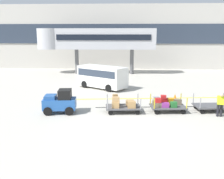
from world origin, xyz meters
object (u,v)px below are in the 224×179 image
at_px(baggage_cart_middle, 166,104).
at_px(shuttle_van, 102,75).
at_px(baggage_handler, 220,104).
at_px(baggage_tug, 60,102).
at_px(safety_cone_far, 175,97).
at_px(baggage_cart_tail, 212,106).
at_px(baggage_cart_lead, 123,105).

height_order(baggage_cart_middle, shuttle_van, shuttle_van).
bearing_deg(baggage_handler, shuttle_van, 134.13).
height_order(baggage_tug, safety_cone_far, baggage_tug).
distance_m(baggage_tug, baggage_handler, 10.22).
relative_size(baggage_cart_tail, baggage_handler, 1.95).
xyz_separation_m(baggage_cart_middle, safety_cone_far, (1.15, 2.92, -0.25)).
bearing_deg(baggage_cart_lead, safety_cone_far, 38.44).
bearing_deg(baggage_handler, safety_cone_far, 117.53).
bearing_deg(baggage_tug, baggage_cart_middle, 5.54).
bearing_deg(baggage_cart_middle, baggage_handler, -17.36).
bearing_deg(safety_cone_far, baggage_cart_middle, -111.45).
relative_size(baggage_cart_tail, shuttle_van, 0.61).
xyz_separation_m(baggage_cart_middle, shuttle_van, (-4.95, 7.39, 0.71)).
relative_size(baggage_cart_middle, shuttle_van, 0.61).
relative_size(baggage_cart_middle, safety_cone_far, 5.55).
xyz_separation_m(baggage_cart_lead, shuttle_van, (-2.02, 7.71, 0.71)).
xyz_separation_m(baggage_cart_lead, baggage_cart_middle, (2.93, 0.32, 0.00)).
relative_size(baggage_tug, baggage_cart_lead, 0.72).
bearing_deg(baggage_cart_middle, safety_cone_far, 68.55).
distance_m(shuttle_van, safety_cone_far, 7.63).
height_order(baggage_cart_lead, baggage_cart_middle, baggage_cart_lead).
relative_size(baggage_cart_lead, baggage_cart_tail, 1.00).
height_order(baggage_tug, baggage_cart_middle, baggage_tug).
distance_m(baggage_cart_tail, shuttle_van, 10.81).
height_order(baggage_tug, baggage_cart_tail, baggage_tug).
relative_size(baggage_handler, safety_cone_far, 2.84).
bearing_deg(safety_cone_far, shuttle_van, 143.71).
xyz_separation_m(baggage_handler, shuttle_van, (-8.14, 8.39, 0.37)).
distance_m(baggage_cart_middle, safety_cone_far, 3.14).
relative_size(baggage_cart_lead, baggage_cart_middle, 1.00).
xyz_separation_m(baggage_tug, safety_cone_far, (8.18, 3.60, -0.48)).
bearing_deg(shuttle_van, baggage_cart_middle, -56.18).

